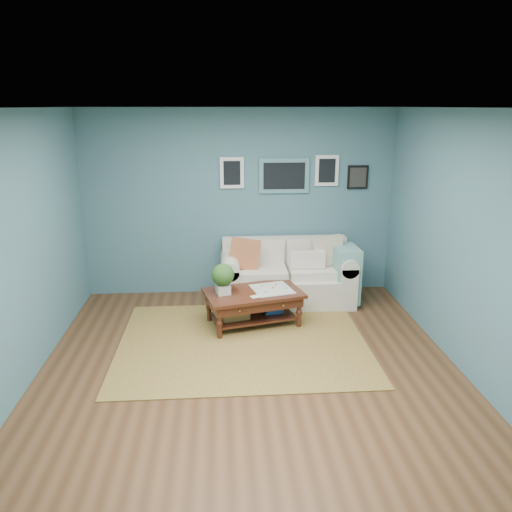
{
  "coord_description": "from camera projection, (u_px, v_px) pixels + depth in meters",
  "views": [
    {
      "loc": [
        -0.27,
        -4.67,
        2.72
      ],
      "look_at": [
        0.13,
        1.0,
        1.0
      ],
      "focal_mm": 35.0,
      "sensor_mm": 36.0,
      "label": 1
    }
  ],
  "objects": [
    {
      "name": "loveseat",
      "position": [
        292.0,
        275.0,
        7.14
      ],
      "size": [
        1.91,
        0.87,
        0.98
      ],
      "color": "beige",
      "rests_on": "ground"
    },
    {
      "name": "area_rug",
      "position": [
        243.0,
        342.0,
        5.97
      ],
      "size": [
        2.93,
        2.34,
        0.01
      ],
      "primitive_type": "cube",
      "color": "brown",
      "rests_on": "ground"
    },
    {
      "name": "coffee_table",
      "position": [
        248.0,
        298.0,
        6.35
      ],
      "size": [
        1.34,
        0.98,
        0.84
      ],
      "rotation": [
        0.0,
        0.0,
        0.25
      ],
      "color": "#38130C",
      "rests_on": "ground"
    },
    {
      "name": "room_shell",
      "position": [
        251.0,
        249.0,
        4.93
      ],
      "size": [
        5.0,
        5.02,
        2.7
      ],
      "color": "brown",
      "rests_on": "ground"
    }
  ]
}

